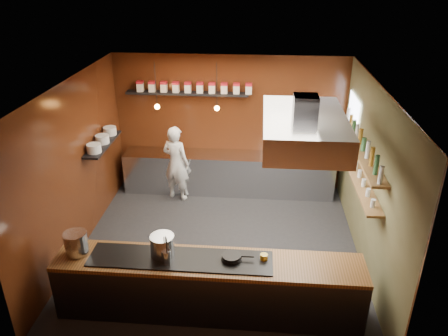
# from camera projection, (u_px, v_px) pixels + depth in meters

# --- Properties ---
(floor) EXTENTS (5.00, 5.00, 0.00)m
(floor) POSITION_uv_depth(u_px,v_px,m) (219.00, 247.00, 7.97)
(floor) COLOR black
(floor) RESTS_ON ground
(back_wall) EXTENTS (5.00, 0.00, 5.00)m
(back_wall) POSITION_uv_depth(u_px,v_px,m) (230.00, 124.00, 9.57)
(back_wall) COLOR #3F160B
(back_wall) RESTS_ON ground
(left_wall) EXTENTS (0.00, 5.00, 5.00)m
(left_wall) POSITION_uv_depth(u_px,v_px,m) (75.00, 168.00, 7.52)
(left_wall) COLOR #3F160B
(left_wall) RESTS_ON ground
(right_wall) EXTENTS (0.00, 5.00, 5.00)m
(right_wall) POSITION_uv_depth(u_px,v_px,m) (371.00, 179.00, 7.14)
(right_wall) COLOR brown
(right_wall) RESTS_ON ground
(ceiling) EXTENTS (5.00, 5.00, 0.00)m
(ceiling) POSITION_uv_depth(u_px,v_px,m) (219.00, 86.00, 6.68)
(ceiling) COLOR silver
(ceiling) RESTS_ON back_wall
(window_pane) EXTENTS (0.00, 1.00, 1.00)m
(window_pane) POSITION_uv_depth(u_px,v_px,m) (352.00, 122.00, 8.50)
(window_pane) COLOR white
(window_pane) RESTS_ON right_wall
(prep_counter) EXTENTS (4.60, 0.65, 0.90)m
(prep_counter) POSITION_uv_depth(u_px,v_px,m) (228.00, 173.00, 9.73)
(prep_counter) COLOR silver
(prep_counter) RESTS_ON floor
(pass_counter) EXTENTS (4.40, 0.72, 0.94)m
(pass_counter) POSITION_uv_depth(u_px,v_px,m) (209.00, 286.00, 6.33)
(pass_counter) COLOR #38383D
(pass_counter) RESTS_ON floor
(tin_shelf) EXTENTS (2.60, 0.26, 0.04)m
(tin_shelf) POSITION_uv_depth(u_px,v_px,m) (187.00, 93.00, 9.22)
(tin_shelf) COLOR black
(tin_shelf) RESTS_ON back_wall
(plate_shelf) EXTENTS (0.30, 1.40, 0.04)m
(plate_shelf) POSITION_uv_depth(u_px,v_px,m) (103.00, 144.00, 8.38)
(plate_shelf) COLOR black
(plate_shelf) RESTS_ON left_wall
(bottle_shelf_upper) EXTENTS (0.26, 2.80, 0.04)m
(bottle_shelf_upper) POSITION_uv_depth(u_px,v_px,m) (361.00, 148.00, 7.24)
(bottle_shelf_upper) COLOR brown
(bottle_shelf_upper) RESTS_ON right_wall
(bottle_shelf_lower) EXTENTS (0.26, 2.80, 0.04)m
(bottle_shelf_lower) POSITION_uv_depth(u_px,v_px,m) (357.00, 174.00, 7.44)
(bottle_shelf_lower) COLOR brown
(bottle_shelf_lower) RESTS_ON right_wall
(extractor_hood) EXTENTS (1.20, 2.00, 0.72)m
(extractor_hood) POSITION_uv_depth(u_px,v_px,m) (304.00, 128.00, 6.44)
(extractor_hood) COLOR #38383D
(extractor_hood) RESTS_ON ceiling
(pendant_left) EXTENTS (0.10, 0.10, 0.95)m
(pendant_left) POSITION_uv_depth(u_px,v_px,m) (157.00, 104.00, 8.68)
(pendant_left) COLOR black
(pendant_left) RESTS_ON ceiling
(pendant_right) EXTENTS (0.10, 0.10, 0.95)m
(pendant_right) POSITION_uv_depth(u_px,v_px,m) (217.00, 106.00, 8.59)
(pendant_right) COLOR black
(pendant_right) RESTS_ON ceiling
(storage_tins) EXTENTS (2.43, 0.13, 0.22)m
(storage_tins) POSITION_uv_depth(u_px,v_px,m) (194.00, 87.00, 9.15)
(storage_tins) COLOR beige
(storage_tins) RESTS_ON tin_shelf
(plate_stacks) EXTENTS (0.26, 1.16, 0.16)m
(plate_stacks) POSITION_uv_depth(u_px,v_px,m) (102.00, 139.00, 8.34)
(plate_stacks) COLOR silver
(plate_stacks) RESTS_ON plate_shelf
(bottles) EXTENTS (0.06, 2.66, 0.24)m
(bottles) POSITION_uv_depth(u_px,v_px,m) (362.00, 141.00, 7.18)
(bottles) COLOR silver
(bottles) RESTS_ON bottle_shelf_upper
(wine_glasses) EXTENTS (0.07, 2.37, 0.13)m
(wine_glasses) POSITION_uv_depth(u_px,v_px,m) (358.00, 169.00, 7.40)
(wine_glasses) COLOR silver
(wine_glasses) RESTS_ON bottle_shelf_lower
(stockpot_large) EXTENTS (0.35, 0.35, 0.32)m
(stockpot_large) POSITION_uv_depth(u_px,v_px,m) (76.00, 243.00, 6.22)
(stockpot_large) COLOR silver
(stockpot_large) RESTS_ON pass_counter
(stockpot_small) EXTENTS (0.44, 0.44, 0.32)m
(stockpot_small) POSITION_uv_depth(u_px,v_px,m) (162.00, 246.00, 6.16)
(stockpot_small) COLOR #B0B3B7
(stockpot_small) RESTS_ON pass_counter
(utensil_crock) EXTENTS (0.15, 0.15, 0.18)m
(utensil_crock) POSITION_uv_depth(u_px,v_px,m) (166.00, 256.00, 6.06)
(utensil_crock) COLOR silver
(utensil_crock) RESTS_ON pass_counter
(frying_pan) EXTENTS (0.46, 0.29, 0.07)m
(frying_pan) POSITION_uv_depth(u_px,v_px,m) (232.00, 257.00, 6.12)
(frying_pan) COLOR black
(frying_pan) RESTS_ON pass_counter
(butter_jar) EXTENTS (0.12, 0.12, 0.10)m
(butter_jar) POSITION_uv_depth(u_px,v_px,m) (264.00, 257.00, 6.13)
(butter_jar) COLOR yellow
(butter_jar) RESTS_ON pass_counter
(espresso_machine) EXTENTS (0.45, 0.43, 0.43)m
(espresso_machine) POSITION_uv_depth(u_px,v_px,m) (324.00, 149.00, 9.25)
(espresso_machine) COLOR black
(espresso_machine) RESTS_ON prep_counter
(chef) EXTENTS (0.71, 0.58, 1.66)m
(chef) POSITION_uv_depth(u_px,v_px,m) (176.00, 163.00, 9.30)
(chef) COLOR silver
(chef) RESTS_ON floor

